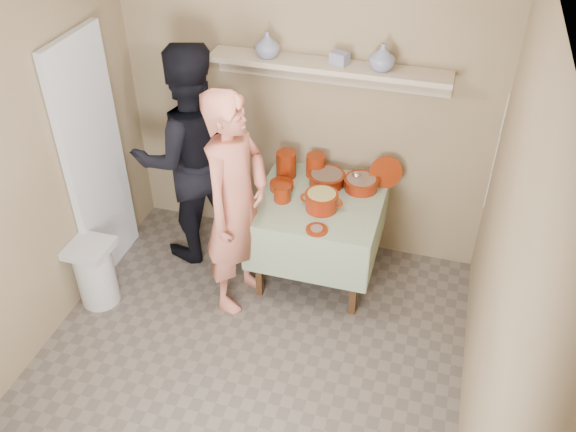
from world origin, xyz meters
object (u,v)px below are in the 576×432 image
(person_cook, at_px, (236,205))
(trash_bin, at_px, (95,273))
(serving_table, at_px, (319,211))
(cazuela_rice, at_px, (321,200))
(person_helper, at_px, (190,156))

(person_cook, xyz_separation_m, trash_bin, (-1.06, -0.36, -0.61))
(serving_table, height_order, cazuela_rice, cazuela_rice)
(person_helper, distance_m, cazuela_rice, 1.14)
(person_cook, distance_m, serving_table, 0.73)
(person_helper, height_order, serving_table, person_helper)
(trash_bin, bearing_deg, person_cook, 18.83)
(person_helper, bearing_deg, cazuela_rice, 136.60)
(person_helper, relative_size, serving_table, 1.94)
(person_helper, bearing_deg, serving_table, 143.06)
(trash_bin, bearing_deg, cazuela_rice, 22.31)
(person_cook, distance_m, cazuela_rice, 0.65)
(person_cook, xyz_separation_m, cazuela_rice, (0.57, 0.31, -0.05))
(serving_table, bearing_deg, trash_bin, -153.27)
(person_helper, xyz_separation_m, serving_table, (1.08, -0.03, -0.30))
(person_helper, bearing_deg, person_cook, 104.92)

